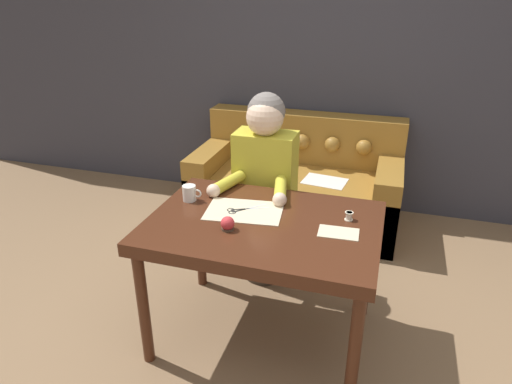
{
  "coord_description": "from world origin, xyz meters",
  "views": [
    {
      "loc": [
        0.51,
        -1.9,
        1.87
      ],
      "look_at": [
        -0.15,
        0.24,
        0.85
      ],
      "focal_mm": 32.0,
      "sensor_mm": 36.0,
      "label": 1
    }
  ],
  "objects": [
    {
      "name": "ground_plane",
      "position": [
        0.0,
        0.0,
        0.0
      ],
      "size": [
        16.0,
        16.0,
        0.0
      ],
      "primitive_type": "plane",
      "color": "#846647"
    },
    {
      "name": "wall_back",
      "position": [
        0.0,
        2.05,
        1.3
      ],
      "size": [
        8.0,
        0.06,
        2.6
      ],
      "color": "#383842",
      "rests_on": "ground_plane"
    },
    {
      "name": "dining_table",
      "position": [
        -0.07,
        0.11,
        0.67
      ],
      "size": [
        1.2,
        0.85,
        0.75
      ],
      "color": "#472314",
      "rests_on": "ground_plane"
    },
    {
      "name": "couch",
      "position": [
        -0.21,
        1.62,
        0.31
      ],
      "size": [
        1.69,
        0.86,
        0.87
      ],
      "color": "olive",
      "rests_on": "ground_plane"
    },
    {
      "name": "person",
      "position": [
        -0.23,
        0.69,
        0.68
      ],
      "size": [
        0.48,
        0.56,
        1.29
      ],
      "color": "#33281E",
      "rests_on": "ground_plane"
    },
    {
      "name": "pattern_paper_main",
      "position": [
        -0.2,
        0.19,
        0.76
      ],
      "size": [
        0.44,
        0.33,
        0.0
      ],
      "color": "beige",
      "rests_on": "dining_table"
    },
    {
      "name": "pattern_paper_offcut",
      "position": [
        0.32,
        0.1,
        0.76
      ],
      "size": [
        0.21,
        0.14,
        0.0
      ],
      "color": "beige",
      "rests_on": "dining_table"
    },
    {
      "name": "scissors",
      "position": [
        -0.22,
        0.19,
        0.76
      ],
      "size": [
        0.21,
        0.18,
        0.01
      ],
      "color": "silver",
      "rests_on": "dining_table"
    },
    {
      "name": "mug",
      "position": [
        -0.54,
        0.23,
        0.8
      ],
      "size": [
        0.11,
        0.08,
        0.09
      ],
      "color": "silver",
      "rests_on": "dining_table"
    },
    {
      "name": "thread_spool",
      "position": [
        0.35,
        0.25,
        0.78
      ],
      "size": [
        0.04,
        0.04,
        0.05
      ],
      "color": "beige",
      "rests_on": "dining_table"
    },
    {
      "name": "pin_cushion",
      "position": [
        -0.21,
        -0.03,
        0.79
      ],
      "size": [
        0.07,
        0.07,
        0.07
      ],
      "color": "#4C3828",
      "rests_on": "dining_table"
    }
  ]
}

